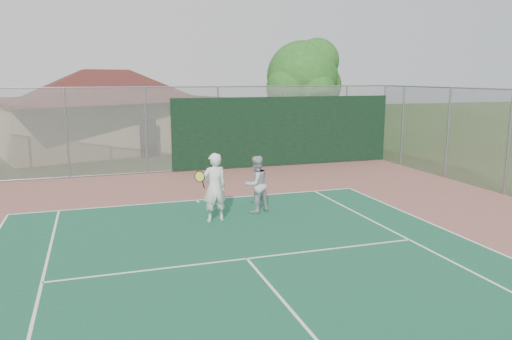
{
  "coord_description": "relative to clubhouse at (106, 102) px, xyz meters",
  "views": [
    {
      "loc": [
        -3.0,
        -3.42,
        3.91
      ],
      "look_at": [
        1.42,
        10.12,
        1.23
      ],
      "focal_mm": 35.0,
      "sensor_mm": 36.0,
      "label": 1
    }
  ],
  "objects": [
    {
      "name": "back_fence",
      "position": [
        4.37,
        -7.86,
        -0.91
      ],
      "size": [
        20.08,
        0.11,
        3.53
      ],
      "color": "gray",
      "rests_on": "ground"
    },
    {
      "name": "side_fence_right",
      "position": [
        12.27,
        -12.34,
        -0.82
      ],
      "size": [
        0.08,
        9.0,
        3.5
      ],
      "color": "gray",
      "rests_on": "ground"
    },
    {
      "name": "clubhouse",
      "position": [
        0.0,
        0.0,
        0.0
      ],
      "size": [
        13.49,
        10.86,
        5.07
      ],
      "rotation": [
        0.0,
        0.0,
        0.29
      ],
      "color": "tan",
      "rests_on": "ground"
    },
    {
      "name": "tree",
      "position": [
        9.2,
        -5.44,
        1.21
      ],
      "size": [
        4.12,
        3.91,
        5.75
      ],
      "color": "#332012",
      "rests_on": "ground"
    },
    {
      "name": "player_white_front",
      "position": [
        2.28,
        -15.4,
        -1.63
      ],
      "size": [
        0.98,
        0.7,
        1.88
      ],
      "rotation": [
        0.0,
        0.0,
        3.27
      ],
      "color": "silver",
      "rests_on": "ground"
    },
    {
      "name": "player_grey_back",
      "position": [
        3.64,
        -14.88,
        -1.75
      ],
      "size": [
        0.98,
        0.89,
        1.65
      ],
      "rotation": [
        0.0,
        0.0,
        3.54
      ],
      "color": "#B1B3B6",
      "rests_on": "ground"
    }
  ]
}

